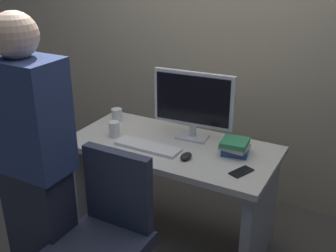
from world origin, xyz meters
name	(u,v)px	position (x,y,z in m)	size (l,w,h in m)	color
ground_plane	(171,235)	(0.00, 0.00, 0.00)	(9.00, 9.00, 0.00)	#4C4742
wall_back	(226,6)	(0.00, 0.84, 1.50)	(6.40, 0.10, 3.00)	tan
desk	(172,175)	(0.00, 0.00, 0.50)	(1.35, 0.65, 0.72)	beige
office_chair	(106,247)	(0.00, -0.74, 0.43)	(0.52, 0.52, 0.94)	black
person_at_desk	(34,170)	(-0.37, -0.82, 0.84)	(0.40, 0.24, 1.64)	#262838
monitor	(193,102)	(0.07, 0.16, 0.98)	(0.54, 0.16, 0.46)	silver
keyboard	(148,146)	(-0.11, -0.11, 0.73)	(0.43, 0.13, 0.02)	white
mouse	(186,156)	(0.17, -0.13, 0.74)	(0.06, 0.10, 0.03)	black
cup_near_keyboard	(114,129)	(-0.40, -0.07, 0.77)	(0.07, 0.07, 0.10)	white
cup_by_monitor	(117,115)	(-0.54, 0.17, 0.77)	(0.08, 0.08, 0.09)	silver
book_stack	(235,147)	(0.40, 0.06, 0.77)	(0.18, 0.19, 0.10)	#3359A5
cell_phone	(241,172)	(0.52, -0.13, 0.72)	(0.07, 0.14, 0.01)	black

